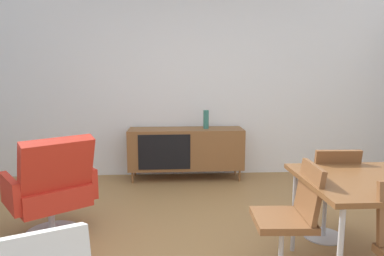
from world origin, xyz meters
TOP-DOWN VIEW (x-y plane):
  - wall_back at (0.00, 2.60)m, footprint 6.80×0.12m
  - sideboard at (-0.04, 2.30)m, footprint 1.60×0.45m
  - vase_cobalt at (0.25, 2.30)m, footprint 0.08×0.08m
  - dining_chair_back_left at (1.14, 0.38)m, footprint 0.41×0.44m
  - dining_chair_near_window at (0.61, -0.19)m, footprint 0.44×0.42m
  - lounge_chair_red at (-1.32, 0.61)m, footprint 0.90×0.90m

SIDE VIEW (x-z plane):
  - sideboard at x=-0.04m, z-range 0.08..0.80m
  - lounge_chair_red at x=-1.32m, z-range -0.01..0.94m
  - dining_chair_back_left at x=1.14m, z-range 0.04..0.90m
  - dining_chair_near_window at x=0.61m, z-range 0.04..0.90m
  - vase_cobalt at x=0.25m, z-range 0.72..0.98m
  - wall_back at x=0.00m, z-range 0.00..2.80m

